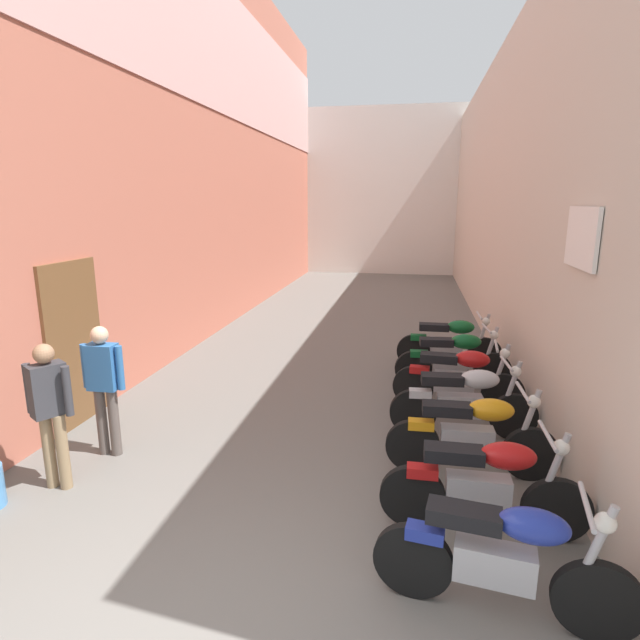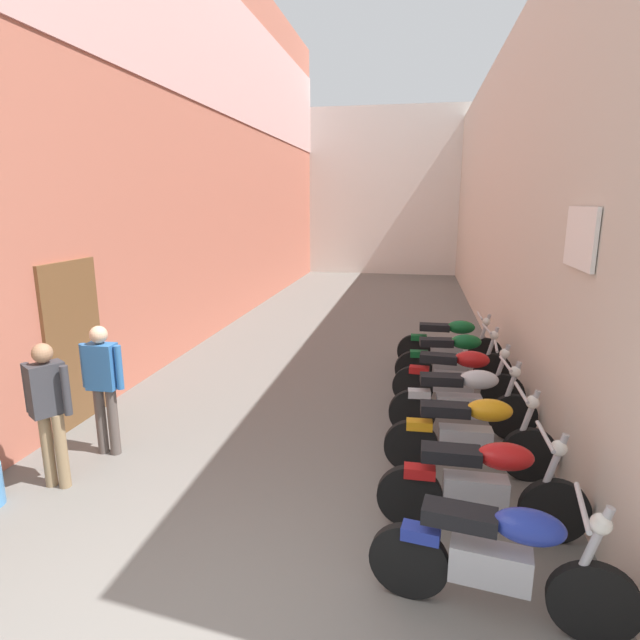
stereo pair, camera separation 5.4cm
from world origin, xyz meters
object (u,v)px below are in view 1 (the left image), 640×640
motorcycle_nearest (504,556)px  pedestrian_mid_alley (104,381)px  pedestrian_by_doorway (50,406)px  motorcycle_seventh (450,342)px  motorcycle_fourth (464,400)px  motorcycle_fifth (459,377)px  motorcycle_second (485,483)px  motorcycle_sixth (454,358)px  motorcycle_third (473,433)px

motorcycle_nearest → pedestrian_mid_alley: (-4.18, 1.75, 0.42)m
pedestrian_by_doorway → motorcycle_seventh: bearing=48.0°
motorcycle_fourth → motorcycle_fifth: same height
motorcycle_second → motorcycle_sixth: 3.79m
motorcycle_fourth → pedestrian_by_doorway: (-4.30, -1.99, 0.42)m
motorcycle_nearest → motorcycle_seventh: size_ratio=0.99×
motorcycle_fourth → pedestrian_by_doorway: bearing=-155.1°
motorcycle_sixth → pedestrian_by_doorway: 5.74m
pedestrian_mid_alley → motorcycle_sixth: bearing=35.8°
motorcycle_fourth → motorcycle_sixth: bearing=90.0°
motorcycle_fifth → pedestrian_by_doorway: (-4.30, -2.87, 0.42)m
pedestrian_mid_alley → motorcycle_third: bearing=3.5°
motorcycle_sixth → motorcycle_seventh: size_ratio=1.00×
motorcycle_second → motorcycle_fifth: bearing=90.0°
motorcycle_fourth → motorcycle_seventh: bearing=90.0°
pedestrian_mid_alley → motorcycle_fourth: bearing=16.4°
motorcycle_nearest → pedestrian_mid_alley: 4.55m
motorcycle_nearest → motorcycle_third: (0.00, 2.00, 0.00)m
motorcycle_second → pedestrian_by_doorway: (-4.30, 0.01, 0.42)m
motorcycle_third → pedestrian_by_doorway: pedestrian_by_doorway is taller
pedestrian_mid_alley → motorcycle_seventh: bearing=43.8°
motorcycle_nearest → pedestrian_by_doorway: bearing=167.1°
motorcycle_fifth → motorcycle_seventh: (0.00, 1.91, 0.00)m
motorcycle_second → pedestrian_by_doorway: size_ratio=1.18×
motorcycle_nearest → motorcycle_third: same height
motorcycle_second → motorcycle_third: same height
motorcycle_nearest → pedestrian_by_doorway: size_ratio=1.17×
motorcycle_fifth → motorcycle_seventh: size_ratio=1.00×
motorcycle_nearest → motorcycle_seventh: bearing=90.0°
motorcycle_seventh → motorcycle_sixth: bearing=-90.0°
motorcycle_nearest → motorcycle_sixth: (0.00, 4.76, 0.00)m
motorcycle_nearest → motorcycle_seventh: same height
motorcycle_second → motorcycle_third: 1.03m
motorcycle_second → motorcycle_seventh: 4.78m
motorcycle_fifth → motorcycle_fourth: bearing=-90.0°
motorcycle_fourth → motorcycle_sixth: (-0.00, 1.79, 0.00)m
motorcycle_nearest → motorcycle_sixth: 4.76m
motorcycle_second → motorcycle_fifth: size_ratio=1.00×
pedestrian_mid_alley → motorcycle_nearest: bearing=-22.7°
motorcycle_sixth → motorcycle_seventh: bearing=90.0°
motorcycle_fourth → motorcycle_seventh: (0.00, 2.78, 0.00)m
motorcycle_second → motorcycle_fourth: same height
motorcycle_fifth → pedestrian_by_doorway: size_ratio=1.18×
motorcycle_sixth → pedestrian_by_doorway: size_ratio=1.18×
pedestrian_by_doorway → motorcycle_nearest: bearing=-12.9°
motorcycle_third → motorcycle_nearest: bearing=-90.0°
motorcycle_third → motorcycle_sixth: (-0.00, 2.76, 0.00)m
motorcycle_sixth → pedestrian_mid_alley: bearing=-144.2°
motorcycle_fifth → pedestrian_mid_alley: 4.70m
motorcycle_second → motorcycle_sixth: same height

